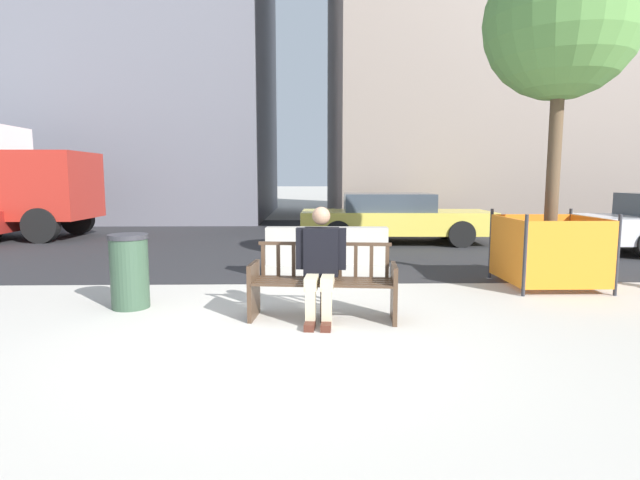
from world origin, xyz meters
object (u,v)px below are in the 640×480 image
object	(u,v)px
jersey_barrier_centre	(327,257)
construction_fence	(549,249)
street_bench	(323,285)
seated_person	(321,261)
street_tree	(562,24)
car_taxi_near	(394,218)
trash_bin	(130,271)

from	to	relation	value
jersey_barrier_centre	construction_fence	distance (m)	3.45
street_bench	jersey_barrier_centre	size ratio (longest dim) A/B	0.86
seated_person	jersey_barrier_centre	distance (m)	2.54
jersey_barrier_centre	street_tree	world-z (taller)	street_tree
seated_person	car_taxi_near	xyz separation A→B (m)	(2.03, 6.97, -0.05)
seated_person	trash_bin	bearing A→B (deg)	165.83
construction_fence	trash_bin	distance (m)	6.04
trash_bin	street_tree	bearing A→B (deg)	11.04
construction_fence	car_taxi_near	distance (m)	5.42
street_tree	trash_bin	bearing A→B (deg)	-168.96
jersey_barrier_centre	seated_person	bearing A→B (deg)	-93.69
street_bench	jersey_barrier_centre	bearing A→B (deg)	86.95
car_taxi_near	trash_bin	world-z (taller)	car_taxi_near
street_tree	construction_fence	bearing A→B (deg)	153.43
construction_fence	street_tree	bearing A→B (deg)	-26.57
seated_person	car_taxi_near	size ratio (longest dim) A/B	0.27
car_taxi_near	trash_bin	size ratio (longest dim) A/B	5.10
trash_bin	jersey_barrier_centre	bearing A→B (deg)	36.46
seated_person	construction_fence	xyz separation A→B (m)	(3.52, 1.76, -0.12)
jersey_barrier_centre	construction_fence	xyz separation A→B (m)	(3.36, -0.74, 0.23)
car_taxi_near	trash_bin	distance (m)	7.76
street_bench	trash_bin	size ratio (longest dim) A/B	1.84
street_tree	jersey_barrier_centre	bearing A→B (deg)	167.56
street_bench	construction_fence	bearing A→B (deg)	26.11
street_bench	construction_fence	xyz separation A→B (m)	(3.49, 1.71, 0.18)
street_bench	seated_person	distance (m)	0.30
street_bench	trash_bin	distance (m)	2.50
street_tree	car_taxi_near	bearing A→B (deg)	105.94
seated_person	construction_fence	world-z (taller)	seated_person
trash_bin	construction_fence	bearing A→B (deg)	11.04
construction_fence	car_taxi_near	world-z (taller)	car_taxi_near
construction_fence	trash_bin	world-z (taller)	construction_fence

